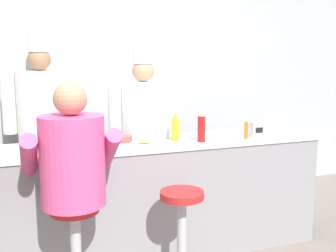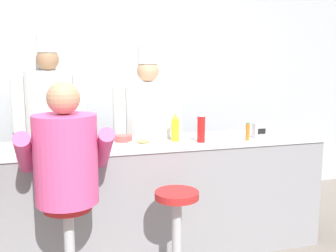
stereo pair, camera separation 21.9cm
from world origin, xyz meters
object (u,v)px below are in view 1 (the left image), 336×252
at_px(breakfast_plate, 145,144).
at_px(cook_in_whites_far, 144,129).
at_px(empty_stool_round, 182,224).
at_px(ketchup_bottle_red, 201,127).
at_px(cereal_bowl, 123,139).
at_px(coffee_mug_tan, 66,143).
at_px(diner_seated_pink, 72,166).
at_px(hot_sauce_bottle_orange, 246,131).
at_px(napkin_dispenser_chrome, 257,130).
at_px(water_pitcher_clear, 162,127).
at_px(mustard_bottle_yellow, 175,128).
at_px(cook_in_whites_near, 42,120).

xyz_separation_m(breakfast_plate, cook_in_whites_far, (0.23, 0.79, -0.02)).
bearing_deg(empty_stool_round, ketchup_bottle_red, 49.29).
relative_size(cereal_bowl, coffee_mug_tan, 1.16).
relative_size(coffee_mug_tan, empty_stool_round, 0.18).
xyz_separation_m(ketchup_bottle_red, diner_seated_pink, (-1.06, -0.34, -0.14)).
bearing_deg(coffee_mug_tan, hot_sauce_bottle_orange, -4.60).
height_order(empty_stool_round, cook_in_whites_far, cook_in_whites_far).
height_order(ketchup_bottle_red, napkin_dispenser_chrome, ketchup_bottle_red).
height_order(water_pitcher_clear, breakfast_plate, water_pitcher_clear).
height_order(napkin_dispenser_chrome, empty_stool_round, napkin_dispenser_chrome).
bearing_deg(mustard_bottle_yellow, coffee_mug_tan, -178.23).
bearing_deg(diner_seated_pink, napkin_dispenser_chrome, 13.03).
bearing_deg(empty_stool_round, water_pitcher_clear, 82.24).
height_order(breakfast_plate, cook_in_whites_near, cook_in_whites_near).
bearing_deg(coffee_mug_tan, cereal_bowl, 16.20).
bearing_deg(hot_sauce_bottle_orange, empty_stool_round, -154.58).
bearing_deg(breakfast_plate, napkin_dispenser_chrome, 0.51).
distance_m(breakfast_plate, empty_stool_round, 0.66).
distance_m(ketchup_bottle_red, cook_in_whites_far, 0.85).
bearing_deg(empty_stool_round, breakfast_plate, 110.19).
height_order(mustard_bottle_yellow, empty_stool_round, mustard_bottle_yellow).
bearing_deg(breakfast_plate, cook_in_whites_near, 118.39).
bearing_deg(mustard_bottle_yellow, diner_seated_pink, -152.98).
bearing_deg(ketchup_bottle_red, diner_seated_pink, -162.19).
bearing_deg(breakfast_plate, water_pitcher_clear, 46.90).
bearing_deg(water_pitcher_clear, breakfast_plate, -133.10).
height_order(ketchup_bottle_red, empty_stool_round, ketchup_bottle_red).
height_order(mustard_bottle_yellow, breakfast_plate, mustard_bottle_yellow).
bearing_deg(cook_in_whites_near, breakfast_plate, -61.61).
distance_m(cook_in_whites_near, cook_in_whites_far, 1.03).
height_order(mustard_bottle_yellow, napkin_dispenser_chrome, mustard_bottle_yellow).
relative_size(hot_sauce_bottle_orange, breakfast_plate, 0.60).
height_order(mustard_bottle_yellow, cereal_bowl, mustard_bottle_yellow).
xyz_separation_m(water_pitcher_clear, cereal_bowl, (-0.35, -0.05, -0.07)).
height_order(mustard_bottle_yellow, diner_seated_pink, diner_seated_pink).
height_order(mustard_bottle_yellow, hot_sauce_bottle_orange, mustard_bottle_yellow).
xyz_separation_m(mustard_bottle_yellow, hot_sauce_bottle_orange, (0.57, -0.14, -0.04)).
xyz_separation_m(coffee_mug_tan, napkin_dispenser_chrome, (1.58, -0.05, 0.01)).
distance_m(cereal_bowl, empty_stool_round, 0.83).
xyz_separation_m(breakfast_plate, coffee_mug_tan, (-0.58, 0.06, 0.04)).
bearing_deg(cereal_bowl, mustard_bottle_yellow, -14.88).
relative_size(cereal_bowl, cook_in_whites_far, 0.08).
relative_size(coffee_mug_tan, cook_in_whites_far, 0.07).
height_order(hot_sauce_bottle_orange, napkin_dispenser_chrome, hot_sauce_bottle_orange).
relative_size(ketchup_bottle_red, mustard_bottle_yellow, 1.12).
bearing_deg(cook_in_whites_far, coffee_mug_tan, -138.03).
xyz_separation_m(cereal_bowl, coffee_mug_tan, (-0.46, -0.13, 0.03)).
xyz_separation_m(mustard_bottle_yellow, breakfast_plate, (-0.29, -0.09, -0.09)).
xyz_separation_m(ketchup_bottle_red, cereal_bowl, (-0.58, 0.21, -0.10)).
relative_size(ketchup_bottle_red, hot_sauce_bottle_orange, 1.79).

